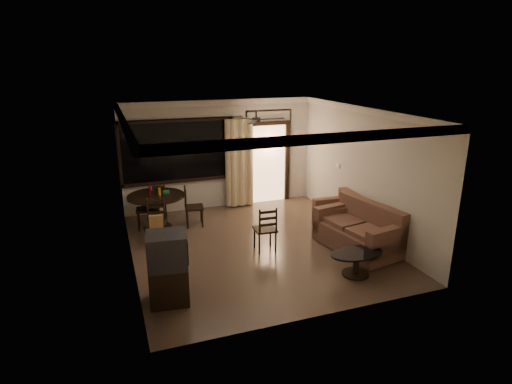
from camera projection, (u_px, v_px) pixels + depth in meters
name	position (u px, v px, depth m)	size (l,w,h in m)	color
ground	(256.00, 246.00, 9.00)	(5.50, 5.50, 0.00)	#7F6651
room_shell	(254.00, 143.00, 10.24)	(5.50, 6.70, 5.50)	beige
dining_table	(156.00, 202.00, 9.75)	(1.29, 1.29, 1.03)	black
dining_chair_west	(147.00, 216.00, 9.88)	(0.47, 0.47, 0.95)	black
dining_chair_east	(194.00, 214.00, 10.02)	(0.47, 0.47, 0.95)	black
dining_chair_south	(157.00, 230.00, 9.05)	(0.47, 0.52, 0.95)	black
dining_chair_north	(159.00, 208.00, 10.41)	(0.47, 0.47, 0.95)	black
tv_cabinet	(168.00, 268.00, 6.76)	(0.68, 0.62, 1.18)	black
sofa	(360.00, 232.00, 8.75)	(1.24, 1.90, 0.94)	#4A2E22
armchair	(339.00, 215.00, 9.74)	(0.90, 0.90, 0.86)	#4A2E22
coffee_table	(356.00, 260.00, 7.71)	(1.00, 0.60, 0.44)	black
side_chair	(265.00, 237.00, 8.71)	(0.45, 0.45, 0.96)	black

